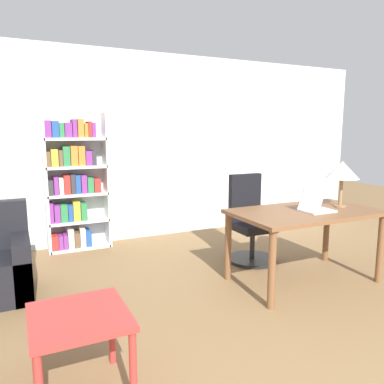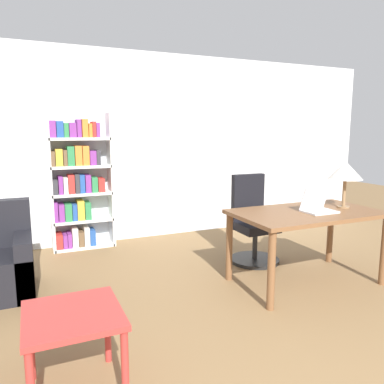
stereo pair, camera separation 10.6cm
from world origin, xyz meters
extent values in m
cube|color=silver|center=(0.00, 4.53, 1.35)|extent=(8.00, 0.06, 2.70)
cube|color=brown|center=(1.05, 2.17, 0.74)|extent=(1.52, 0.88, 0.04)
cylinder|color=brown|center=(0.35, 1.79, 0.36)|extent=(0.07, 0.07, 0.72)
cylinder|color=brown|center=(1.75, 1.79, 0.36)|extent=(0.07, 0.07, 0.72)
cylinder|color=brown|center=(0.35, 2.55, 0.36)|extent=(0.07, 0.07, 0.72)
cylinder|color=brown|center=(1.75, 2.55, 0.36)|extent=(0.07, 0.07, 0.72)
cube|color=silver|center=(1.12, 2.08, 0.77)|extent=(0.32, 0.24, 0.02)
cube|color=silver|center=(1.12, 2.15, 0.90)|extent=(0.32, 0.09, 0.23)
cube|color=white|center=(1.12, 2.16, 0.90)|extent=(0.29, 0.08, 0.20)
cylinder|color=olive|center=(1.53, 2.16, 0.77)|extent=(0.13, 0.13, 0.01)
cylinder|color=olive|center=(1.53, 2.16, 0.93)|extent=(0.04, 0.04, 0.29)
cone|color=silver|center=(1.53, 2.16, 1.17)|extent=(0.36, 0.36, 0.19)
cylinder|color=black|center=(0.91, 2.91, 0.02)|extent=(0.60, 0.60, 0.04)
cylinder|color=#262626|center=(0.91, 2.91, 0.22)|extent=(0.06, 0.06, 0.35)
cube|color=black|center=(0.91, 2.91, 0.44)|extent=(0.45, 0.45, 0.10)
cube|color=black|center=(0.91, 3.09, 0.78)|extent=(0.43, 0.08, 0.57)
cube|color=#B2332D|center=(-1.38, 1.35, 0.51)|extent=(0.56, 0.58, 0.04)
cylinder|color=#B2332D|center=(-1.13, 1.10, 0.25)|extent=(0.04, 0.04, 0.49)
cylinder|color=#B2332D|center=(-1.62, 1.61, 0.25)|extent=(0.04, 0.04, 0.49)
cylinder|color=#B2332D|center=(-1.13, 1.61, 0.25)|extent=(0.04, 0.04, 0.49)
cube|color=black|center=(-1.65, 3.10, 0.29)|extent=(0.16, 0.71, 0.58)
cube|color=white|center=(-1.31, 4.34, 0.91)|extent=(0.04, 0.28, 1.83)
cube|color=white|center=(-0.53, 4.34, 0.91)|extent=(0.04, 0.28, 1.83)
cube|color=white|center=(-0.92, 4.34, 0.02)|extent=(0.78, 0.28, 0.04)
cube|color=#B72D28|center=(-1.25, 4.34, 0.13)|extent=(0.09, 0.24, 0.19)
cube|color=#7F338C|center=(-1.17, 4.34, 0.13)|extent=(0.05, 0.24, 0.19)
cube|color=#7F338C|center=(-1.12, 4.34, 0.13)|extent=(0.05, 0.24, 0.19)
cube|color=silver|center=(-1.04, 4.34, 0.16)|extent=(0.08, 0.24, 0.25)
cube|color=brown|center=(-0.97, 4.34, 0.14)|extent=(0.07, 0.24, 0.20)
cube|color=silver|center=(-0.89, 4.34, 0.16)|extent=(0.07, 0.24, 0.25)
cube|color=#234C99|center=(-0.82, 4.34, 0.14)|extent=(0.07, 0.24, 0.21)
cube|color=white|center=(-0.92, 4.34, 0.38)|extent=(0.78, 0.28, 0.04)
cube|color=#7F338C|center=(-1.27, 4.34, 0.53)|extent=(0.05, 0.24, 0.26)
cube|color=#7F338C|center=(-1.20, 4.34, 0.52)|extent=(0.07, 0.24, 0.23)
cube|color=#2D7F47|center=(-1.11, 4.34, 0.52)|extent=(0.09, 0.24, 0.23)
cube|color=#234C99|center=(-1.03, 4.34, 0.51)|extent=(0.06, 0.24, 0.22)
cube|color=gold|center=(-0.95, 4.34, 0.53)|extent=(0.09, 0.24, 0.26)
cube|color=#2D7F47|center=(-0.86, 4.34, 0.52)|extent=(0.08, 0.24, 0.23)
cube|color=white|center=(-0.92, 4.34, 0.75)|extent=(0.78, 0.28, 0.04)
cube|color=#333338|center=(-1.26, 4.34, 0.86)|extent=(0.07, 0.24, 0.19)
cube|color=#7F338C|center=(-1.19, 4.34, 0.88)|extent=(0.05, 0.24, 0.23)
cube|color=silver|center=(-1.13, 4.34, 0.88)|extent=(0.05, 0.24, 0.22)
cube|color=#B72D28|center=(-1.06, 4.34, 0.89)|extent=(0.08, 0.24, 0.25)
cube|color=#333338|center=(-0.98, 4.34, 0.89)|extent=(0.06, 0.24, 0.25)
cube|color=#234C99|center=(-0.92, 4.34, 0.89)|extent=(0.06, 0.24, 0.24)
cube|color=#7F338C|center=(-0.85, 4.34, 0.89)|extent=(0.07, 0.24, 0.24)
cube|color=#2D7F47|center=(-0.76, 4.34, 0.87)|extent=(0.08, 0.24, 0.20)
cube|color=#B72D28|center=(-0.67, 4.34, 0.86)|extent=(0.09, 0.24, 0.18)
cube|color=white|center=(-0.92, 4.34, 1.12)|extent=(0.78, 0.28, 0.04)
cube|color=brown|center=(-1.27, 4.34, 1.23)|extent=(0.05, 0.24, 0.19)
cube|color=gold|center=(-1.19, 4.34, 1.24)|extent=(0.09, 0.24, 0.22)
cube|color=brown|center=(-1.12, 4.34, 1.24)|extent=(0.05, 0.24, 0.21)
cube|color=#2D7F47|center=(-1.05, 4.34, 1.26)|extent=(0.09, 0.24, 0.25)
cube|color=orange|center=(-0.95, 4.34, 1.26)|extent=(0.09, 0.24, 0.26)
cube|color=orange|center=(-0.86, 4.34, 1.26)|extent=(0.08, 0.24, 0.26)
cube|color=#7F338C|center=(-0.77, 4.34, 1.23)|extent=(0.08, 0.24, 0.19)
cube|color=#333338|center=(-0.70, 4.34, 1.23)|extent=(0.05, 0.24, 0.20)
cube|color=white|center=(-0.92, 4.34, 1.48)|extent=(0.78, 0.28, 0.04)
cube|color=#7F338C|center=(-1.25, 4.34, 1.61)|extent=(0.08, 0.24, 0.21)
cube|color=#234C99|center=(-1.16, 4.34, 1.60)|extent=(0.08, 0.24, 0.21)
cube|color=#2D7F47|center=(-1.09, 4.34, 1.59)|extent=(0.06, 0.24, 0.18)
cube|color=#7F338C|center=(-1.01, 4.34, 1.59)|extent=(0.09, 0.24, 0.19)
cube|color=#7F338C|center=(-0.93, 4.34, 1.61)|extent=(0.05, 0.24, 0.23)
cube|color=orange|center=(-0.85, 4.34, 1.62)|extent=(0.07, 0.24, 0.24)
cube|color=orange|center=(-0.79, 4.34, 1.59)|extent=(0.04, 0.24, 0.18)
cube|color=#B72D28|center=(-0.74, 4.34, 1.60)|extent=(0.04, 0.24, 0.21)
cube|color=#7F338C|center=(-0.69, 4.34, 1.59)|extent=(0.05, 0.24, 0.19)
camera|label=1|loc=(-1.65, -0.76, 1.58)|focal=35.00mm
camera|label=2|loc=(-1.56, -0.81, 1.58)|focal=35.00mm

